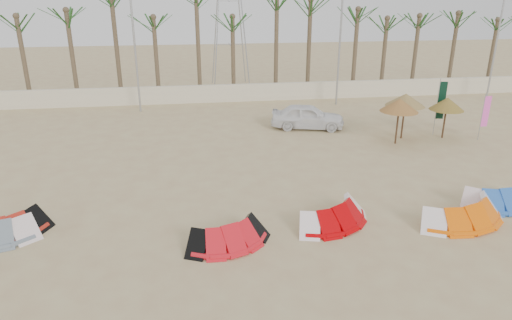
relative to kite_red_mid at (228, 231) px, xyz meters
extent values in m
plane|color=tan|center=(1.55, -1.85, -0.42)|extent=(120.00, 120.00, 0.00)
cube|color=beige|center=(1.55, 20.15, 0.23)|extent=(60.00, 0.30, 1.30)
cylinder|color=brown|center=(-12.45, 21.65, 2.83)|extent=(0.32, 0.32, 6.50)
ellipsoid|color=#194719|center=(-12.45, 21.65, 6.08)|extent=(4.00, 4.00, 2.40)
cylinder|color=brown|center=(-2.45, 21.65, 2.83)|extent=(0.32, 0.32, 6.50)
ellipsoid|color=#194719|center=(-2.45, 21.65, 6.08)|extent=(4.00, 4.00, 2.40)
cylinder|color=brown|center=(7.55, 21.65, 2.83)|extent=(0.32, 0.32, 6.50)
ellipsoid|color=#194719|center=(7.55, 21.65, 6.08)|extent=(4.00, 4.00, 2.40)
cylinder|color=brown|center=(17.55, 21.65, 2.83)|extent=(0.32, 0.32, 6.50)
ellipsoid|color=#194719|center=(17.55, 21.65, 6.08)|extent=(4.00, 4.00, 2.40)
cylinder|color=brown|center=(25.55, 21.65, 2.83)|extent=(0.32, 0.32, 6.50)
cylinder|color=#A5A8AD|center=(-4.45, 18.15, 5.08)|extent=(0.14, 0.14, 11.00)
cylinder|color=#A5A8AD|center=(9.55, 18.15, 5.08)|extent=(0.14, 0.14, 11.00)
cylinder|color=#A5A8AD|center=(21.55, 18.15, 5.08)|extent=(0.14, 0.14, 11.00)
cube|color=silver|center=(-6.67, 1.35, -0.17)|extent=(0.68, 1.14, 0.40)
cube|color=black|center=(-6.37, 1.45, -0.17)|extent=(0.98, 1.25, 0.40)
cylinder|color=red|center=(0.00, -0.31, -0.32)|extent=(2.47, 1.08, 0.20)
cube|color=black|center=(-1.15, -0.21, -0.17)|extent=(0.95, 1.24, 0.40)
cube|color=black|center=(1.15, -0.21, -0.17)|extent=(0.95, 1.24, 0.40)
cylinder|color=#B60004|center=(3.87, 0.59, -0.32)|extent=(2.55, 1.61, 0.20)
cube|color=white|center=(2.59, 0.69, -0.17)|extent=(1.07, 1.25, 0.40)
cube|color=white|center=(5.15, 0.69, -0.17)|extent=(1.07, 1.25, 0.40)
cylinder|color=#FF6304|center=(8.56, 0.11, -0.32)|extent=(3.33, 1.22, 0.20)
cube|color=white|center=(7.01, 0.21, -0.17)|extent=(0.90, 1.23, 0.40)
cube|color=white|center=(10.10, 0.21, -0.17)|extent=(0.90, 1.23, 0.40)
cylinder|color=blue|center=(10.79, 1.11, -0.32)|extent=(3.04, 0.35, 0.20)
cube|color=white|center=(9.42, 1.21, -0.17)|extent=(0.65, 1.13, 0.40)
cylinder|color=#4C331E|center=(10.73, 9.84, 0.82)|extent=(0.10, 0.10, 2.47)
cone|color=#A18348|center=(10.73, 9.84, 1.81)|extent=(2.18, 2.18, 0.70)
cylinder|color=#4C331E|center=(10.00, 9.01, 0.79)|extent=(0.10, 0.10, 2.40)
cone|color=#A66E36|center=(10.00, 9.01, 1.74)|extent=(2.04, 2.04, 0.70)
cylinder|color=#4C331E|center=(13.08, 9.58, 0.70)|extent=(0.10, 0.10, 2.23)
cone|color=olive|center=(13.08, 9.58, 1.56)|extent=(1.88, 1.88, 0.70)
cylinder|color=#A5A8AD|center=(14.84, 8.91, 0.90)|extent=(0.04, 0.04, 2.63)
cube|color=#FF56CD|center=(15.06, 8.91, 1.22)|extent=(0.42, 0.05, 1.71)
cylinder|color=#A5A8AD|center=(12.84, 10.18, 1.23)|extent=(0.04, 0.04, 3.28)
cube|color=black|center=(13.06, 10.18, 1.62)|extent=(0.42, 0.11, 2.13)
imported|color=white|center=(5.94, 12.53, 0.32)|extent=(4.64, 2.75, 1.48)
camera|label=1|loc=(-1.03, -13.35, 7.57)|focal=32.00mm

